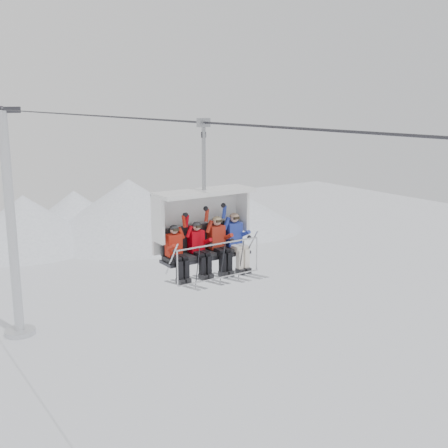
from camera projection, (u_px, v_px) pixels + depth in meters
lift_tower_right at (13, 242)px, 32.63m from camera, size 2.00×1.80×13.48m
haul_cable at (224, 124)px, 13.20m from camera, size 0.06×50.00×0.06m
chairlift_carrier at (202, 223)px, 14.61m from camera, size 2.62×1.17×3.98m
skier_far_left at (176, 251)px, 13.95m from camera, size 0.38×1.69×1.52m
skier_center_left at (199, 247)px, 14.30m from camera, size 0.38×1.69×1.52m
skier_center_right at (219, 242)px, 14.64m from camera, size 0.41×1.69×1.64m
skier_far_right at (236, 239)px, 14.94m from camera, size 0.42×1.69×1.67m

